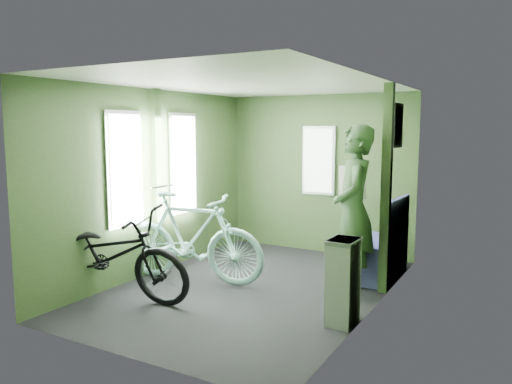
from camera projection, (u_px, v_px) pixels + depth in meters
The scene contains 6 objects.
room at pixel (250, 163), 5.59m from camera, with size 4.00×4.02×2.31m.
bicycle_black at pixel (112, 299), 5.34m from camera, with size 0.66×1.91×1.00m, color black.
bicycle_mint at pixel (191, 282), 5.93m from camera, with size 0.51×1.82×1.10m, color #9ADDD1.
passenger at pixel (353, 210), 5.42m from camera, with size 0.67×0.83×1.86m.
waste_box at pixel (343, 282), 4.63m from camera, with size 0.24×0.33×0.81m, color gray.
bench_seat at pixel (378, 254), 6.08m from camera, with size 0.56×0.96×0.99m.
Camera 1 is at (2.74, -4.80, 1.82)m, focal length 35.00 mm.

